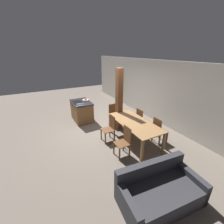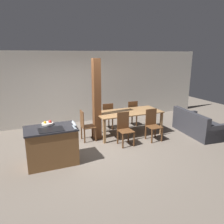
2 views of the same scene
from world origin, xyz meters
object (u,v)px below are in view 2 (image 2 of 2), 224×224
(wine_glass_middle, at_px, (74,123))
(couch, at_px, (198,126))
(kitchen_island, at_px, (52,145))
(dining_chair_head_end, at_px, (86,125))
(fruit_bowl, at_px, (48,123))
(dining_table, at_px, (128,114))
(wine_glass_near, at_px, (75,124))
(dining_chair_near_right, at_px, (153,124))
(dining_chair_far_left, at_px, (107,116))
(dining_chair_far_right, at_px, (131,113))
(wine_glass_end, at_px, (73,121))
(dining_chair_near_left, at_px, (125,128))
(timber_post, at_px, (97,100))
(wine_glass_far, at_px, (74,122))

(wine_glass_middle, bearing_deg, couch, 5.76)
(kitchen_island, relative_size, couch, 0.66)
(wine_glass_middle, height_order, dining_chair_head_end, wine_glass_middle)
(fruit_bowl, relative_size, wine_glass_middle, 1.94)
(kitchen_island, bearing_deg, dining_table, 22.24)
(wine_glass_near, xyz_separation_m, couch, (4.24, 0.51, -0.76))
(dining_chair_head_end, bearing_deg, kitchen_island, 132.55)
(kitchen_island, distance_m, dining_table, 2.83)
(dining_chair_near_right, bearing_deg, dining_chair_far_left, 124.08)
(dining_chair_far_right, bearing_deg, wine_glass_end, 35.81)
(dining_chair_near_left, bearing_deg, dining_chair_near_right, 0.00)
(wine_glass_end, relative_size, dining_chair_near_right, 0.15)
(dining_chair_head_end, distance_m, timber_post, 0.83)
(wine_glass_near, bearing_deg, dining_chair_far_left, 52.63)
(wine_glass_end, relative_size, timber_post, 0.06)
(timber_post, bearing_deg, couch, -15.46)
(wine_glass_far, bearing_deg, fruit_bowl, 145.59)
(wine_glass_near, relative_size, dining_chair_head_end, 0.15)
(dining_chair_far_left, bearing_deg, timber_post, 49.12)
(dining_chair_far_right, bearing_deg, wine_glass_middle, 38.17)
(dining_chair_head_end, relative_size, timber_post, 0.39)
(dining_chair_near_left, bearing_deg, wine_glass_end, -165.01)
(dining_chair_far_right, bearing_deg, dining_chair_head_end, 20.22)
(wine_glass_near, height_order, dining_chair_near_left, wine_glass_near)
(wine_glass_near, xyz_separation_m, timber_post, (1.00, 1.41, 0.22))
(kitchen_island, height_order, couch, kitchen_island)
(wine_glass_far, distance_m, wine_glass_end, 0.08)
(wine_glass_far, xyz_separation_m, dining_chair_far_right, (2.56, 1.93, -0.53))
(wine_glass_far, height_order, dining_chair_near_left, wine_glass_far)
(kitchen_island, relative_size, wine_glass_near, 8.52)
(dining_table, height_order, dining_chair_far_left, dining_chair_far_left)
(dining_chair_far_right, bearing_deg, kitchen_island, 29.91)
(wine_glass_middle, relative_size, wine_glass_far, 1.00)
(fruit_bowl, xyz_separation_m, dining_chair_near_left, (2.16, 0.13, -0.46))
(wine_glass_middle, xyz_separation_m, couch, (4.24, 0.43, -0.76))
(wine_glass_far, bearing_deg, couch, 4.65)
(fruit_bowl, relative_size, timber_post, 0.11)
(fruit_bowl, height_order, dining_chair_near_left, fruit_bowl)
(dining_chair_far_left, xyz_separation_m, dining_chair_far_right, (0.96, 0.00, 0.00))
(wine_glass_middle, bearing_deg, dining_chair_far_right, 38.17)
(couch, bearing_deg, kitchen_island, 97.96)
(dining_chair_near_left, relative_size, dining_chair_near_right, 1.00)
(couch, bearing_deg, wine_glass_far, 100.32)
(dining_chair_far_left, bearing_deg, kitchen_island, 39.85)
(dining_chair_head_end, bearing_deg, dining_chair_far_right, -69.78)
(wine_glass_near, bearing_deg, kitchen_island, 148.71)
(fruit_bowl, height_order, dining_chair_head_end, fruit_bowl)
(dining_chair_near_left, bearing_deg, wine_glass_middle, -159.63)
(dining_chair_far_left, bearing_deg, dining_chair_near_left, 90.00)
(couch, bearing_deg, dining_chair_far_right, 52.36)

